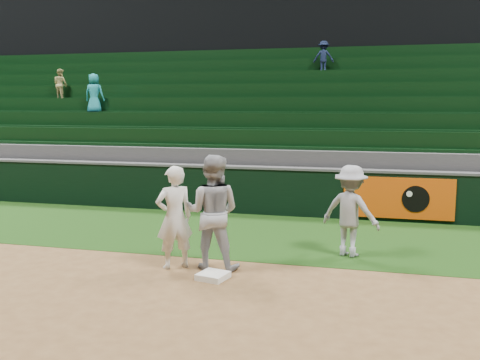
{
  "coord_description": "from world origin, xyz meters",
  "views": [
    {
      "loc": [
        2.44,
        -8.26,
        2.85
      ],
      "look_at": [
        -0.26,
        2.3,
        1.3
      ],
      "focal_mm": 40.0,
      "sensor_mm": 36.0,
      "label": 1
    }
  ],
  "objects_px": {
    "first_base": "(213,276)",
    "base_coach": "(350,211)",
    "baserunner": "(213,212)",
    "first_baseman": "(174,217)"
  },
  "relations": [
    {
      "from": "first_base",
      "to": "first_baseman",
      "type": "height_order",
      "value": "first_baseman"
    },
    {
      "from": "first_baseman",
      "to": "first_base",
      "type": "bearing_deg",
      "value": 114.55
    },
    {
      "from": "baserunner",
      "to": "base_coach",
      "type": "relative_size",
      "value": 1.16
    },
    {
      "from": "baserunner",
      "to": "first_base",
      "type": "bearing_deg",
      "value": 105.74
    },
    {
      "from": "first_baseman",
      "to": "base_coach",
      "type": "height_order",
      "value": "first_baseman"
    },
    {
      "from": "first_base",
      "to": "base_coach",
      "type": "height_order",
      "value": "base_coach"
    },
    {
      "from": "baserunner",
      "to": "base_coach",
      "type": "xyz_separation_m",
      "value": [
        2.28,
        1.36,
        -0.13
      ]
    },
    {
      "from": "first_base",
      "to": "first_baseman",
      "type": "xyz_separation_m",
      "value": [
        -0.83,
        0.42,
        0.85
      ]
    },
    {
      "from": "first_base",
      "to": "baserunner",
      "type": "distance_m",
      "value": 1.11
    },
    {
      "from": "first_base",
      "to": "base_coach",
      "type": "bearing_deg",
      "value": 42.32
    }
  ]
}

